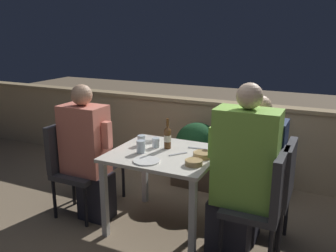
{
  "coord_description": "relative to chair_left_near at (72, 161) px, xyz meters",
  "views": [
    {
      "loc": [
        1.27,
        -2.6,
        1.73
      ],
      "look_at": [
        0.0,
        0.06,
        0.93
      ],
      "focal_mm": 38.0,
      "sensor_mm": 36.0,
      "label": 1
    }
  ],
  "objects": [
    {
      "name": "ground_plane",
      "position": [
        0.92,
        0.13,
        -0.53
      ],
      "size": [
        16.0,
        16.0,
        0.0
      ],
      "primitive_type": "plane",
      "color": "#847056"
    },
    {
      "name": "chair_right_near",
      "position": [
        1.81,
        0.01,
        0.0
      ],
      "size": [
        0.43,
        0.42,
        0.89
      ],
      "color": "#333338",
      "rests_on": "ground_plane"
    },
    {
      "name": "person_green_blouse",
      "position": [
        1.62,
        0.01,
        0.16
      ],
      "size": [
        0.52,
        0.26,
        1.38
      ],
      "color": "#282833",
      "rests_on": "ground_plane"
    },
    {
      "name": "dining_table",
      "position": [
        0.92,
        0.13,
        0.08
      ],
      "size": [
        0.9,
        0.8,
        0.71
      ],
      "color": "silver",
      "rests_on": "ground_plane"
    },
    {
      "name": "chair_right_far",
      "position": [
        1.84,
        0.26,
        0.0
      ],
      "size": [
        0.43,
        0.42,
        0.89
      ],
      "color": "#333338",
      "rests_on": "ground_plane"
    },
    {
      "name": "plate_0",
      "position": [
        0.88,
        -0.13,
        0.19
      ],
      "size": [
        0.22,
        0.22,
        0.01
      ],
      "color": "white",
      "rests_on": "dining_table"
    },
    {
      "name": "person_coral_top",
      "position": [
        0.2,
        -0.0,
        0.11
      ],
      "size": [
        0.49,
        0.26,
        1.27
      ],
      "color": "#282833",
      "rests_on": "ground_plane"
    },
    {
      "name": "bowl_0",
      "position": [
        1.25,
        -0.04,
        0.21
      ],
      "size": [
        0.14,
        0.14,
        0.04
      ],
      "color": "tan",
      "rests_on": "dining_table"
    },
    {
      "name": "glass_cup_0",
      "position": [
        1.29,
        0.31,
        0.24
      ],
      "size": [
        0.06,
        0.06,
        0.12
      ],
      "color": "silver",
      "rests_on": "dining_table"
    },
    {
      "name": "planter_hedge",
      "position": [
        1.15,
        1.12,
        -0.13
      ],
      "size": [
        1.11,
        0.47,
        0.73
      ],
      "color": "brown",
      "rests_on": "ground_plane"
    },
    {
      "name": "beer_bottle",
      "position": [
        0.9,
        0.24,
        0.29
      ],
      "size": [
        0.06,
        0.06,
        0.27
      ],
      "color": "brown",
      "rests_on": "dining_table"
    },
    {
      "name": "chair_left_far",
      "position": [
        -0.02,
        0.29,
        0.0
      ],
      "size": [
        0.43,
        0.42,
        0.89
      ],
      "color": "#333338",
      "rests_on": "ground_plane"
    },
    {
      "name": "chair_left_near",
      "position": [
        0.0,
        0.0,
        0.0
      ],
      "size": [
        0.43,
        0.42,
        0.89
      ],
      "color": "#333338",
      "rests_on": "ground_plane"
    },
    {
      "name": "bowl_2",
      "position": [
        0.65,
        0.35,
        0.2
      ],
      "size": [
        0.16,
        0.16,
        0.03
      ],
      "color": "beige",
      "rests_on": "dining_table"
    },
    {
      "name": "glass_cup_1",
      "position": [
        0.64,
        0.22,
        0.23
      ],
      "size": [
        0.07,
        0.07,
        0.09
      ],
      "color": "silver",
      "rests_on": "dining_table"
    },
    {
      "name": "glass_cup_2",
      "position": [
        0.79,
        0.22,
        0.22
      ],
      "size": [
        0.07,
        0.07,
        0.08
      ],
      "color": "silver",
      "rests_on": "dining_table"
    },
    {
      "name": "bowl_1",
      "position": [
        1.26,
        0.16,
        0.21
      ],
      "size": [
        0.17,
        0.17,
        0.04
      ],
      "color": "tan",
      "rests_on": "dining_table"
    },
    {
      "name": "person_navy_jumper",
      "position": [
        1.64,
        0.26,
        0.09
      ],
      "size": [
        0.5,
        0.26,
        1.25
      ],
      "color": "#282833",
      "rests_on": "ground_plane"
    },
    {
      "name": "parapet_wall",
      "position": [
        0.92,
        1.49,
        -0.06
      ],
      "size": [
        9.0,
        0.18,
        0.92
      ],
      "color": "tan",
      "rests_on": "ground_plane"
    },
    {
      "name": "glass_cup_3",
      "position": [
        0.74,
        0.03,
        0.24
      ],
      "size": [
        0.08,
        0.08,
        0.11
      ],
      "color": "silver",
      "rests_on": "dining_table"
    },
    {
      "name": "fork_0",
      "position": [
        1.05,
        0.13,
        0.19
      ],
      "size": [
        0.12,
        0.15,
        0.01
      ],
      "color": "silver",
      "rests_on": "dining_table"
    },
    {
      "name": "fork_1",
      "position": [
        1.14,
        0.34,
        0.19
      ],
      "size": [
        0.17,
        0.04,
        0.01
      ],
      "color": "silver",
      "rests_on": "dining_table"
    }
  ]
}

